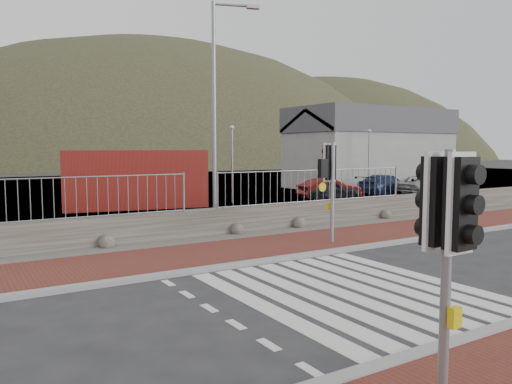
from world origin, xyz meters
TOP-DOWN VIEW (x-y plane):
  - ground at (0.00, 0.00)m, footprint 220.00×220.00m
  - sidewalk_far at (0.00, 4.50)m, footprint 40.00×3.00m
  - kerb_near at (0.00, -3.00)m, footprint 40.00×0.25m
  - kerb_far at (0.00, 3.00)m, footprint 40.00×0.25m
  - zebra_crossing at (-0.00, 0.00)m, footprint 4.62×5.60m
  - gravel_strip at (0.00, 6.50)m, footprint 40.00×1.50m
  - stone_wall at (0.00, 7.30)m, footprint 40.00×0.60m
  - railing at (0.00, 7.15)m, footprint 18.07×0.07m
  - quay at (0.00, 27.90)m, footprint 120.00×40.00m
  - water at (0.00, 62.90)m, footprint 220.00×50.00m
  - harbor_building at (20.00, 19.90)m, footprint 12.20×6.20m
  - hills_backdrop at (6.74, 87.90)m, footprint 254.00×90.00m
  - traffic_signal_near at (-2.34, -4.04)m, footprint 0.42×0.26m
  - traffic_signal_far at (2.81, 3.98)m, footprint 0.73×0.27m
  - streetlight at (1.11, 8.06)m, footprint 1.63×0.69m
  - shipping_container at (0.85, 16.60)m, footprint 7.16×3.95m
  - car_a at (11.27, 14.14)m, footprint 3.63×2.35m
  - car_b at (11.45, 14.34)m, footprint 3.79×1.86m
  - car_c at (15.98, 14.45)m, footprint 4.70×2.75m
  - car_d at (18.14, 13.29)m, footprint 4.59×2.64m
  - car_e at (20.65, 14.22)m, footprint 3.94×1.73m

SIDE VIEW (x-z plane):
  - hills_backdrop at x=6.74m, z-range -73.05..26.95m
  - ground at x=0.00m, z-range 0.00..0.00m
  - quay at x=0.00m, z-range -0.25..0.25m
  - water at x=0.00m, z-range -0.03..0.03m
  - zebra_crossing at x=0.00m, z-range 0.00..0.01m
  - gravel_strip at x=0.00m, z-range 0.00..0.06m
  - sidewalk_far at x=0.00m, z-range 0.00..0.08m
  - kerb_near at x=0.00m, z-range -0.01..0.11m
  - kerb_far at x=0.00m, z-range -0.01..0.11m
  - stone_wall at x=0.00m, z-range 0.00..0.90m
  - car_a at x=11.27m, z-range 0.00..1.15m
  - car_b at x=11.45m, z-range 0.00..1.20m
  - car_d at x=18.14m, z-range 0.00..1.21m
  - car_c at x=15.98m, z-range 0.00..1.28m
  - car_e at x=20.65m, z-range 0.00..1.32m
  - shipping_container at x=0.85m, z-range 0.00..2.82m
  - railing at x=0.00m, z-range 1.21..2.43m
  - traffic_signal_near at x=-2.34m, z-range 0.66..3.57m
  - traffic_signal_far at x=2.81m, z-range 0.69..3.79m
  - harbor_building at x=20.00m, z-range 0.03..5.83m
  - streetlight at x=1.11m, z-range 0.50..8.41m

